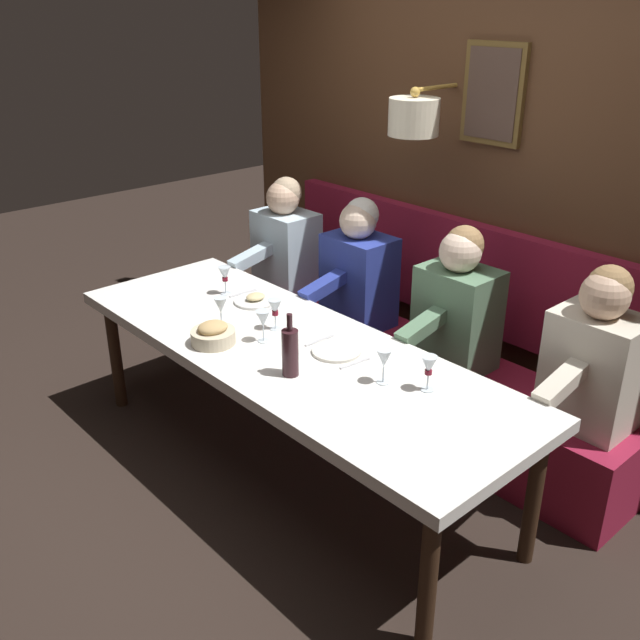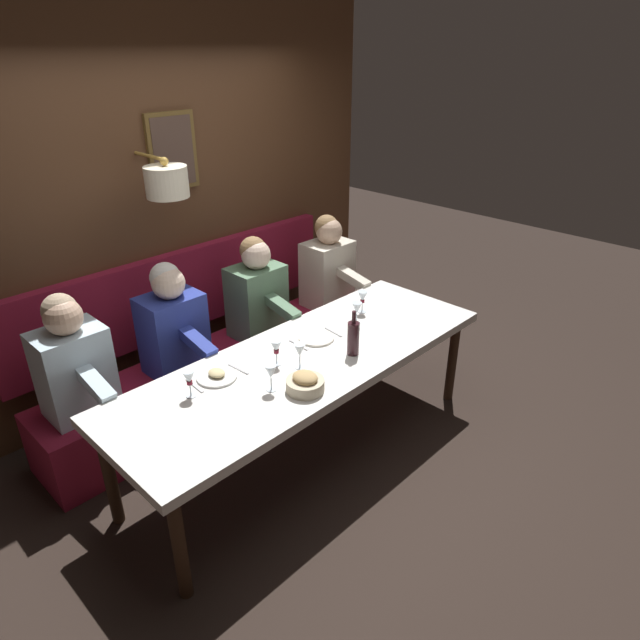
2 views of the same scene
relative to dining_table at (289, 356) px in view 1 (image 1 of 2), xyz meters
The scene contains 18 objects.
ground_plane 0.68m from the dining_table, ahead, with size 12.00×12.00×0.00m, color black.
dining_table is the anchor object (origin of this frame).
banquette_bench 1.00m from the dining_table, ahead, with size 0.52×2.83×0.45m, color maroon.
back_wall_panel 1.62m from the dining_table, ahead, with size 0.59×4.03×2.90m.
diner_nearest 1.44m from the dining_table, 52.01° to the right, with size 0.60×0.40×0.79m.
diner_near 0.96m from the dining_table, 21.19° to the right, with size 0.60×0.40×0.79m.
diner_middle 0.98m from the dining_table, 24.38° to the left, with size 0.60×0.40×0.79m.
diner_far 1.41m from the dining_table, 51.01° to the left, with size 0.60×0.40×0.79m.
place_setting_0 0.58m from the dining_table, 68.84° to the left, with size 0.24×0.32×0.05m.
place_setting_1 0.26m from the dining_table, 60.41° to the right, with size 0.24×0.32×0.01m.
wine_glass_0 0.45m from the dining_table, 106.72° to the left, with size 0.07×0.07×0.16m.
wine_glass_1 0.79m from the dining_table, 78.20° to the left, with size 0.07×0.07×0.16m.
wine_glass_2 0.78m from the dining_table, 77.16° to the right, with size 0.07×0.07×0.16m.
wine_glass_3 0.22m from the dining_table, 118.34° to the left, with size 0.07×0.07×0.16m.
wine_glass_4 0.60m from the dining_table, 82.58° to the right, with size 0.07×0.07×0.16m.
wine_glass_5 0.27m from the dining_table, 69.71° to the left, with size 0.07×0.07×0.16m.
wine_bottle 0.35m from the dining_table, 128.09° to the right, with size 0.08×0.08×0.30m.
bread_bowl 0.39m from the dining_table, 134.50° to the left, with size 0.22×0.22×0.12m.
Camera 1 is at (-1.98, -2.42, 2.30)m, focal length 39.88 mm.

